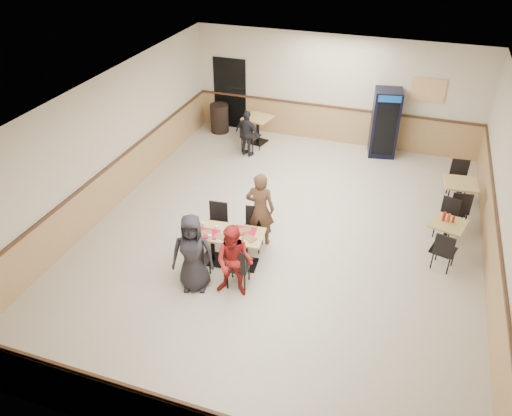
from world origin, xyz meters
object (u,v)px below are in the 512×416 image
at_px(diner_man_opposite, 260,209).
at_px(back_table, 258,126).
at_px(diner_woman_right, 234,262).
at_px(side_table_near, 446,232).
at_px(lone_diner, 247,134).
at_px(main_table, 229,243).
at_px(trash_bin, 220,118).
at_px(side_table_far, 459,192).
at_px(pepsi_cooler, 385,123).
at_px(diner_woman_left, 193,253).

bearing_deg(diner_man_opposite, back_table, -77.95).
relative_size(diner_woman_right, side_table_near, 1.83).
relative_size(lone_diner, back_table, 1.49).
relative_size(main_table, side_table_near, 1.77).
relative_size(side_table_near, trash_bin, 0.93).
xyz_separation_m(main_table, side_table_far, (4.15, 3.36, 0.02)).
bearing_deg(trash_bin, back_table, -14.88).
distance_m(pepsi_cooler, trash_bin, 4.77).
bearing_deg(side_table_near, diner_woman_left, -148.81).
bearing_deg(diner_man_opposite, side_table_far, -153.69).
relative_size(side_table_near, pepsi_cooler, 0.43).
xyz_separation_m(pepsi_cooler, trash_bin, (-4.75, -0.04, -0.49)).
bearing_deg(side_table_far, lone_diner, 168.29).
bearing_deg(lone_diner, side_table_near, 167.82).
bearing_deg(trash_bin, main_table, -65.95).
xyz_separation_m(diner_man_opposite, back_table, (-1.57, 4.50, -0.29)).
height_order(main_table, diner_man_opposite, diner_man_opposite).
bearing_deg(side_table_near, lone_diner, 152.00).
distance_m(side_table_near, trash_bin, 7.58).
height_order(lone_diner, trash_bin, lone_diner).
height_order(diner_man_opposite, lone_diner, diner_man_opposite).
bearing_deg(diner_woman_right, main_table, 113.30).
distance_m(side_table_far, back_table, 5.73).
height_order(main_table, diner_woman_right, diner_woman_right).
bearing_deg(side_table_near, diner_man_opposite, -165.96).
relative_size(diner_man_opposite, back_table, 1.86).
distance_m(diner_woman_right, side_table_far, 5.58).
bearing_deg(diner_woman_right, back_table, 100.18).
bearing_deg(side_table_far, side_table_near, -98.01).
relative_size(diner_woman_right, diner_man_opposite, 0.89).
distance_m(lone_diner, back_table, 0.88).
bearing_deg(diner_woman_right, lone_diner, 102.52).
distance_m(diner_man_opposite, back_table, 4.78).
height_order(main_table, lone_diner, lone_diner).
relative_size(diner_woman_left, lone_diner, 1.20).
bearing_deg(trash_bin, lone_diner, -42.83).
distance_m(back_table, pepsi_cooler, 3.48).
bearing_deg(lone_diner, diner_woman_right, 123.14).
bearing_deg(pepsi_cooler, side_table_far, -60.71).
xyz_separation_m(lone_diner, side_table_far, (5.38, -1.11, -0.14)).
bearing_deg(lone_diner, diner_man_opposite, 129.19).
bearing_deg(pepsi_cooler, diner_man_opposite, -120.82).
relative_size(lone_diner, side_table_far, 1.68).
xyz_separation_m(diner_man_opposite, side_table_near, (3.58, 0.89, -0.35)).
relative_size(main_table, side_table_far, 1.83).
bearing_deg(diner_woman_right, side_table_near, 30.73).
bearing_deg(lone_diner, main_table, 121.13).
distance_m(main_table, trash_bin, 6.24).
height_order(main_table, back_table, back_table).
distance_m(lone_diner, side_table_far, 5.49).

